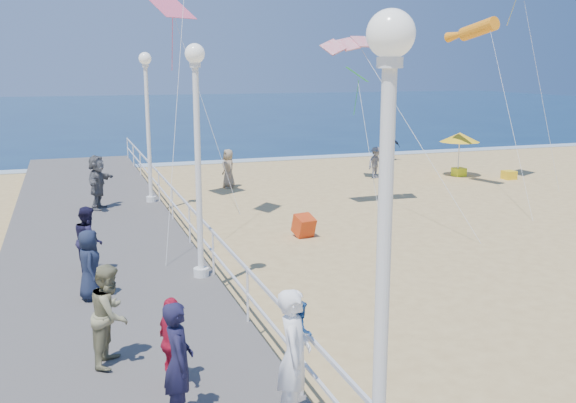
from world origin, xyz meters
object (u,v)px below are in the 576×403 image
object	(u,v)px
beach_walker_c	(228,168)
spectator_7	(88,240)
woman_holding_toddler	(294,356)
beach_walker_b	(392,147)
toddler_held	(301,330)
beach_chair_left	(459,172)
lamp_post_near	(384,235)
beach_umbrella	(460,137)
box_kite	(304,228)
spectator_1	(110,314)
spectator_3	(172,342)
lamp_post_mid	(197,138)
beach_walker_a	(376,162)
spectator_4	(90,265)
spectator_0	(179,362)
lamp_post_far	(147,112)
beach_chair_right	(509,175)
spectator_5	(97,182)

from	to	relation	value
beach_walker_c	spectator_7	bearing A→B (deg)	-37.76
woman_holding_toddler	beach_walker_b	xyz separation A→B (m)	(14.71, 24.67, -0.60)
toddler_held	beach_walker_b	bearing A→B (deg)	-6.90
beach_chair_left	lamp_post_near	bearing A→B (deg)	-125.66
beach_walker_b	beach_umbrella	bearing A→B (deg)	114.34
beach_umbrella	beach_chair_left	distance (m)	1.72
box_kite	spectator_1	bearing A→B (deg)	-138.41
lamp_post_near	spectator_3	distance (m)	4.92
lamp_post_mid	beach_walker_a	world-z (taller)	lamp_post_mid
spectator_1	toddler_held	bearing A→B (deg)	-115.54
toddler_held	beach_walker_b	size ratio (longest dim) A/B	0.55
spectator_1	spectator_4	world-z (taller)	spectator_1
toddler_held	spectator_3	distance (m)	2.19
box_kite	spectator_3	bearing A→B (deg)	-131.12
beach_walker_a	beach_walker_c	distance (m)	7.25
lamp_post_near	toddler_held	world-z (taller)	lamp_post_near
toddler_held	beach_walker_a	distance (m)	22.38
woman_holding_toddler	spectator_0	xyz separation A→B (m)	(-1.48, 0.55, -0.10)
spectator_7	beach_walker_c	xyz separation A→B (m)	(6.30, 11.75, -0.36)
lamp_post_near	beach_chair_left	bearing A→B (deg)	54.34
spectator_0	spectator_1	bearing A→B (deg)	23.88
lamp_post_far	spectator_0	distance (m)	15.34
spectator_3	lamp_post_mid	bearing A→B (deg)	-29.35
toddler_held	beach_chair_right	distance (m)	24.06
lamp_post_far	beach_chair_left	xyz separation A→B (m)	(15.20, 3.19, -3.46)
lamp_post_near	spectator_0	xyz separation A→B (m)	(-1.53, 2.93, -2.40)
lamp_post_mid	beach_walker_b	distance (m)	23.44
woman_holding_toddler	toddler_held	world-z (taller)	woman_holding_toddler
beach_chair_left	spectator_4	bearing A→B (deg)	-143.91
toddler_held	spectator_7	xyz separation A→B (m)	(-2.55, 7.61, -0.46)
beach_walker_a	spectator_5	bearing A→B (deg)	179.05
spectator_1	spectator_4	bearing A→B (deg)	24.61
box_kite	beach_walker_c	bearing A→B (deg)	81.58
lamp_post_mid	spectator_3	world-z (taller)	lamp_post_mid
beach_walker_a	spectator_3	bearing A→B (deg)	-145.44
woman_holding_toddler	beach_walker_a	size ratio (longest dim) A/B	1.27
beach_walker_a	spectator_1	bearing A→B (deg)	-148.93
toddler_held	beach_walker_a	bearing A→B (deg)	-5.67
spectator_7	beach_chair_right	bearing A→B (deg)	-68.62
lamp_post_mid	spectator_0	xyz separation A→B (m)	(-1.53, -6.07, -2.40)
lamp_post_far	toddler_held	size ratio (longest dim) A/B	6.37
lamp_post_far	beach_walker_a	distance (m)	12.15
spectator_1	beach_walker_b	size ratio (longest dim) A/B	1.12
spectator_3	box_kite	distance (m)	10.57
woman_holding_toddler	beach_walker_a	world-z (taller)	woman_holding_toddler
lamp_post_far	spectator_7	distance (m)	8.60
spectator_5	beach_walker_b	xyz separation A→B (m)	(16.53, 9.69, -0.58)
beach_walker_c	box_kite	world-z (taller)	beach_walker_c
spectator_3	beach_walker_b	bearing A→B (deg)	-48.12
beach_walker_b	box_kite	size ratio (longest dim) A/B	2.53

